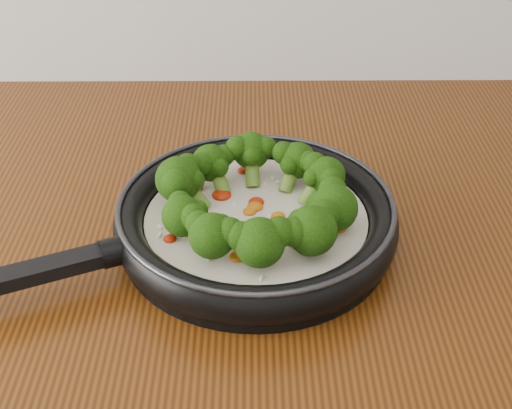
{
  "coord_description": "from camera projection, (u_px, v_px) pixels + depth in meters",
  "views": [
    {
      "loc": [
        0.08,
        0.4,
        1.39
      ],
      "look_at": [
        0.08,
        1.04,
        0.95
      ],
      "focal_mm": 48.56,
      "sensor_mm": 36.0,
      "label": 1
    }
  ],
  "objects": [
    {
      "name": "skillet",
      "position": [
        254.0,
        216.0,
        0.79
      ],
      "size": [
        0.53,
        0.43,
        0.09
      ],
      "color": "black",
      "rests_on": "counter"
    }
  ]
}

